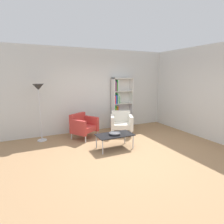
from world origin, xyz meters
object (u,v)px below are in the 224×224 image
Objects in this scene: bookshelf_tall at (120,104)px; coffee_table_low at (115,136)px; floor_lamp_torchiere at (39,94)px; armchair_corner_red at (121,122)px; armchair_near_window at (83,125)px; decorative_bowl at (115,133)px.

coffee_table_low is (-1.08, -1.78, -0.56)m from bookshelf_tall.
coffee_table_low is 2.56m from floor_lamp_torchiere.
coffee_table_low is 1.30m from armchair_corner_red.
floor_lamp_torchiere is at bearing 134.91° from armchair_near_window.
decorative_bowl is (-1.08, -1.78, -0.49)m from bookshelf_tall.
bookshelf_tall reaches higher than coffee_table_low.
coffee_table_low is at bearing -121.19° from bookshelf_tall.
floor_lamp_torchiere reaches higher than decorative_bowl.
bookshelf_tall is 1.90× the size of coffee_table_low.
floor_lamp_torchiere reaches higher than armchair_corner_red.
floor_lamp_torchiere is (-2.84, -0.26, 0.52)m from bookshelf_tall.
floor_lamp_torchiere reaches higher than armchair_near_window.
decorative_bowl is at bearing -121.19° from bookshelf_tall.
armchair_near_window is (-0.53, 1.23, -0.02)m from decorative_bowl.
armchair_near_window is 0.54× the size of floor_lamp_torchiere.
decorative_bowl is 1.30m from armchair_corner_red.
floor_lamp_torchiere is (-1.23, 0.28, 1.03)m from armchair_near_window.
bookshelf_tall reaches higher than floor_lamp_torchiere.
floor_lamp_torchiere is at bearing -167.20° from armchair_corner_red.
coffee_table_low is 0.57× the size of floor_lamp_torchiere.
armchair_corner_red is 1.31m from armchair_near_window.
armchair_near_window is (-0.53, 1.23, 0.05)m from coffee_table_low.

